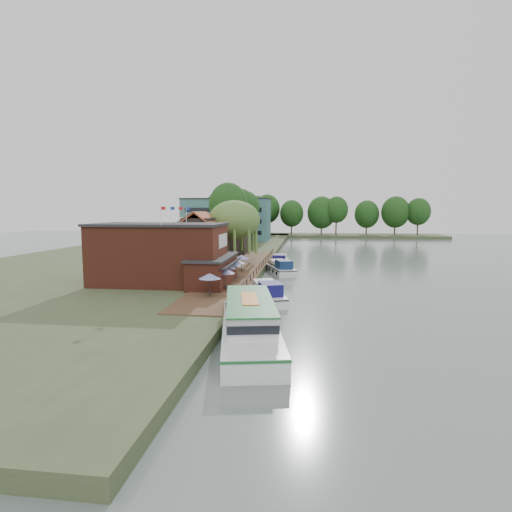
{
  "coord_description": "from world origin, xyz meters",
  "views": [
    {
      "loc": [
        1.38,
        -46.57,
        9.8
      ],
      "look_at": [
        -6.0,
        12.0,
        3.0
      ],
      "focal_mm": 28.0,
      "sensor_mm": 36.0,
      "label": 1
    }
  ],
  "objects_px": {
    "umbrella_3": "(233,271)",
    "umbrella_5": "(242,263)",
    "umbrella_4": "(236,268)",
    "tour_boat": "(250,321)",
    "umbrella_1": "(226,279)",
    "cruiser_2": "(280,260)",
    "umbrella_0": "(210,285)",
    "cruiser_0": "(267,290)",
    "cruiser_1": "(281,266)",
    "cottage_b": "(199,235)",
    "pub": "(176,254)",
    "swan": "(255,315)",
    "willow": "(235,232)",
    "umbrella_2": "(227,274)",
    "cottage_c": "(230,233)",
    "cottage_a": "(200,239)",
    "hotel_block": "(227,219)"
  },
  "relations": [
    {
      "from": "umbrella_1",
      "to": "umbrella_2",
      "type": "relative_size",
      "value": 1.0
    },
    {
      "from": "pub",
      "to": "umbrella_2",
      "type": "bearing_deg",
      "value": 3.55
    },
    {
      "from": "cottage_a",
      "to": "tour_boat",
      "type": "relative_size",
      "value": 0.58
    },
    {
      "from": "willow",
      "to": "cruiser_1",
      "type": "relative_size",
      "value": 1.09
    },
    {
      "from": "cottage_a",
      "to": "cruiser_2",
      "type": "distance_m",
      "value": 15.58
    },
    {
      "from": "umbrella_0",
      "to": "umbrella_1",
      "type": "distance_m",
      "value": 3.66
    },
    {
      "from": "umbrella_2",
      "to": "umbrella_5",
      "type": "xyz_separation_m",
      "value": [
        0.19,
        9.56,
        0.0
      ]
    },
    {
      "from": "hotel_block",
      "to": "cruiser_1",
      "type": "xyz_separation_m",
      "value": [
        19.51,
        -55.2,
        -6.0
      ]
    },
    {
      "from": "umbrella_1",
      "to": "cruiser_1",
      "type": "bearing_deg",
      "value": 75.82
    },
    {
      "from": "umbrella_1",
      "to": "umbrella_3",
      "type": "distance_m",
      "value": 6.1
    },
    {
      "from": "umbrella_0",
      "to": "umbrella_2",
      "type": "distance_m",
      "value": 7.22
    },
    {
      "from": "umbrella_5",
      "to": "swan",
      "type": "height_order",
      "value": "umbrella_5"
    },
    {
      "from": "willow",
      "to": "cruiser_0",
      "type": "distance_m",
      "value": 25.13
    },
    {
      "from": "hotel_block",
      "to": "cottage_b",
      "type": "xyz_separation_m",
      "value": [
        4.0,
        -46.0,
        -1.9
      ]
    },
    {
      "from": "cruiser_0",
      "to": "tour_boat",
      "type": "xyz_separation_m",
      "value": [
        0.07,
        -13.75,
        0.46
      ]
    },
    {
      "from": "cottage_c",
      "to": "umbrella_1",
      "type": "height_order",
      "value": "cottage_c"
    },
    {
      "from": "cottage_a",
      "to": "tour_boat",
      "type": "xyz_separation_m",
      "value": [
        12.35,
        -32.1,
        -3.62
      ]
    },
    {
      "from": "cottage_a",
      "to": "umbrella_3",
      "type": "distance_m",
      "value": 14.55
    },
    {
      "from": "umbrella_3",
      "to": "umbrella_5",
      "type": "distance_m",
      "value": 7.13
    },
    {
      "from": "pub",
      "to": "cruiser_0",
      "type": "bearing_deg",
      "value": -16.57
    },
    {
      "from": "pub",
      "to": "cottage_b",
      "type": "height_order",
      "value": "cottage_b"
    },
    {
      "from": "umbrella_3",
      "to": "swan",
      "type": "xyz_separation_m",
      "value": [
        4.42,
        -12.83,
        -2.07
      ]
    },
    {
      "from": "willow",
      "to": "cruiser_1",
      "type": "distance_m",
      "value": 10.37
    },
    {
      "from": "cottage_b",
      "to": "umbrella_2",
      "type": "bearing_deg",
      "value": -67.63
    },
    {
      "from": "umbrella_1",
      "to": "cruiser_2",
      "type": "xyz_separation_m",
      "value": [
        4.12,
        27.57,
        -1.18
      ]
    },
    {
      "from": "umbrella_4",
      "to": "tour_boat",
      "type": "bearing_deg",
      "value": -77.45
    },
    {
      "from": "cottage_c",
      "to": "willow",
      "type": "bearing_deg",
      "value": -75.96
    },
    {
      "from": "pub",
      "to": "swan",
      "type": "height_order",
      "value": "pub"
    },
    {
      "from": "cruiser_0",
      "to": "swan",
      "type": "distance_m",
      "value": 6.75
    },
    {
      "from": "cruiser_1",
      "to": "umbrella_4",
      "type": "bearing_deg",
      "value": -134.6
    },
    {
      "from": "umbrella_2",
      "to": "umbrella_3",
      "type": "relative_size",
      "value": 1.0
    },
    {
      "from": "umbrella_0",
      "to": "cruiser_0",
      "type": "xyz_separation_m",
      "value": [
        5.5,
        3.48,
        -1.12
      ]
    },
    {
      "from": "cottage_b",
      "to": "cruiser_0",
      "type": "xyz_separation_m",
      "value": [
        15.28,
        -28.36,
        -4.08
      ]
    },
    {
      "from": "cruiser_1",
      "to": "swan",
      "type": "height_order",
      "value": "cruiser_1"
    },
    {
      "from": "hotel_block",
      "to": "cottage_a",
      "type": "relative_size",
      "value": 2.95
    },
    {
      "from": "pub",
      "to": "cottage_a",
      "type": "bearing_deg",
      "value": 93.81
    },
    {
      "from": "willow",
      "to": "cruiser_0",
      "type": "bearing_deg",
      "value": -71.58
    },
    {
      "from": "willow",
      "to": "cruiser_2",
      "type": "xyz_separation_m",
      "value": [
        7.31,
        4.29,
        -5.11
      ]
    },
    {
      "from": "umbrella_0",
      "to": "umbrella_1",
      "type": "height_order",
      "value": "same"
    },
    {
      "from": "swan",
      "to": "pub",
      "type": "bearing_deg",
      "value": 137.12
    },
    {
      "from": "willow",
      "to": "umbrella_5",
      "type": "height_order",
      "value": "willow"
    },
    {
      "from": "umbrella_5",
      "to": "cruiser_1",
      "type": "height_order",
      "value": "umbrella_5"
    },
    {
      "from": "hotel_block",
      "to": "swan",
      "type": "relative_size",
      "value": 57.73
    },
    {
      "from": "cruiser_1",
      "to": "cruiser_2",
      "type": "xyz_separation_m",
      "value": [
        -0.7,
        8.49,
        -0.04
      ]
    },
    {
      "from": "umbrella_2",
      "to": "tour_boat",
      "type": "xyz_separation_m",
      "value": [
        5.22,
        -17.48,
        -0.66
      ]
    },
    {
      "from": "cottage_b",
      "to": "cruiser_1",
      "type": "height_order",
      "value": "cottage_b"
    },
    {
      "from": "umbrella_2",
      "to": "cottage_c",
      "type": "bearing_deg",
      "value": 100.34
    },
    {
      "from": "hotel_block",
      "to": "umbrella_3",
      "type": "height_order",
      "value": "hotel_block"
    },
    {
      "from": "cruiser_0",
      "to": "cottage_b",
      "type": "bearing_deg",
      "value": 101.83
    },
    {
      "from": "cottage_c",
      "to": "umbrella_2",
      "type": "bearing_deg",
      "value": -79.66
    }
  ]
}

